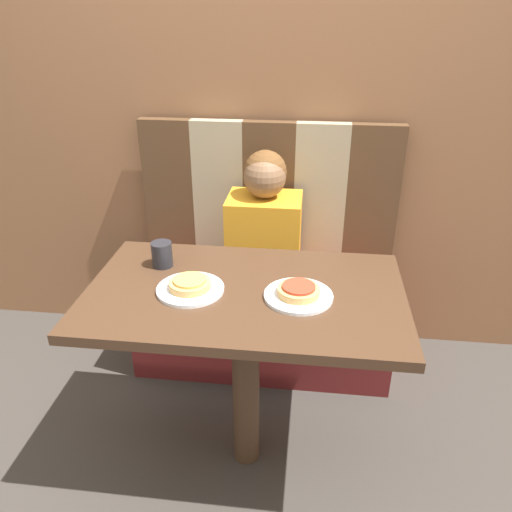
{
  "coord_description": "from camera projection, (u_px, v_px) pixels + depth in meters",
  "views": [
    {
      "loc": [
        0.21,
        -1.41,
        1.62
      ],
      "look_at": [
        0.0,
        0.31,
        0.74
      ],
      "focal_mm": 35.0,
      "sensor_mm": 36.0,
      "label": 1
    }
  ],
  "objects": [
    {
      "name": "ground_plane",
      "position": [
        247.0,
        454.0,
        2.0
      ],
      "size": [
        12.0,
        12.0,
        0.0
      ],
      "primitive_type": "plane",
      "color": "#38332D"
    },
    {
      "name": "wall_back",
      "position": [
        272.0,
        84.0,
        2.22
      ],
      "size": [
        7.0,
        0.05,
        2.6
      ],
      "color": "brown",
      "rests_on": "ground_plane"
    },
    {
      "name": "booth_seat",
      "position": [
        264.0,
        319.0,
        2.45
      ],
      "size": [
        1.21,
        0.46,
        0.47
      ],
      "color": "#5B1919",
      "rests_on": "ground_plane"
    },
    {
      "name": "booth_backrest",
      "position": [
        269.0,
        194.0,
        2.37
      ],
      "size": [
        1.21,
        0.06,
        0.68
      ],
      "color": "#4C331E",
      "rests_on": "booth_seat"
    },
    {
      "name": "dining_table",
      "position": [
        245.0,
        317.0,
        1.7
      ],
      "size": [
        1.06,
        0.64,
        0.77
      ],
      "color": "#422B1C",
      "rests_on": "ground_plane"
    },
    {
      "name": "person",
      "position": [
        264.0,
        222.0,
        2.22
      ],
      "size": [
        0.32,
        0.25,
        0.6
      ],
      "color": "orange",
      "rests_on": "booth_seat"
    },
    {
      "name": "plate_left",
      "position": [
        190.0,
        289.0,
        1.65
      ],
      "size": [
        0.22,
        0.22,
        0.01
      ],
      "color": "white",
      "rests_on": "dining_table"
    },
    {
      "name": "plate_right",
      "position": [
        298.0,
        296.0,
        1.61
      ],
      "size": [
        0.22,
        0.22,
        0.01
      ],
      "color": "white",
      "rests_on": "dining_table"
    },
    {
      "name": "pizza_left",
      "position": [
        190.0,
        284.0,
        1.64
      ],
      "size": [
        0.14,
        0.14,
        0.03
      ],
      "color": "tan",
      "rests_on": "plate_left"
    },
    {
      "name": "pizza_right",
      "position": [
        299.0,
        290.0,
        1.6
      ],
      "size": [
        0.14,
        0.14,
        0.03
      ],
      "color": "tan",
      "rests_on": "plate_right"
    },
    {
      "name": "drinking_cup",
      "position": [
        162.0,
        254.0,
        1.79
      ],
      "size": [
        0.07,
        0.07,
        0.09
      ],
      "color": "#232328",
      "rests_on": "dining_table"
    }
  ]
}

